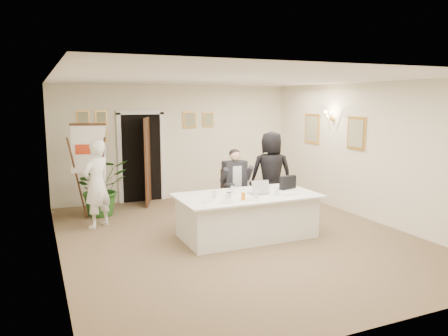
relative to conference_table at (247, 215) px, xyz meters
name	(u,v)px	position (x,y,z in m)	size (l,w,h in m)	color
floor	(236,236)	(-0.18, 0.07, -0.39)	(7.00, 7.00, 0.00)	brown
ceiling	(237,79)	(-0.18, 0.07, 2.41)	(6.00, 7.00, 0.02)	white
wall_back	(176,142)	(-0.18, 3.57, 1.01)	(6.00, 0.10, 2.80)	white
wall_front	(381,203)	(-0.18, -3.43, 1.01)	(6.00, 0.10, 2.80)	white
wall_left	(55,171)	(-3.18, 0.07, 1.01)	(0.10, 7.00, 2.80)	white
wall_right	(370,152)	(2.82, 0.07, 1.01)	(0.10, 7.00, 2.80)	white
doorway	(144,159)	(-1.06, 3.39, 0.65)	(1.14, 0.86, 2.20)	black
pictures_back_wall	(144,125)	(-0.98, 3.54, 1.46)	(3.40, 0.06, 0.80)	#E7AC4E
pictures_right_wall	(332,131)	(2.79, 1.27, 1.36)	(0.06, 2.20, 0.80)	#E7AC4E
wall_sconce	(330,115)	(2.72, 1.27, 1.71)	(0.20, 0.30, 0.24)	gold
conference_table	(247,215)	(0.00, 0.00, 0.00)	(2.50, 1.34, 0.78)	silver
seated_man	(236,185)	(0.27, 1.05, 0.35)	(0.64, 0.68, 1.49)	black
flip_chart	(91,176)	(-2.41, 2.34, 0.50)	(0.70, 0.52, 1.94)	#32210F
standing_man	(97,184)	(-2.38, 1.67, 0.46)	(0.62, 0.41, 1.71)	white
standing_woman	(271,174)	(1.13, 1.12, 0.51)	(0.88, 0.57, 1.80)	black
potted_palm	(101,188)	(-2.18, 2.57, 0.20)	(1.08, 0.93, 1.20)	#24531B
laptop	(257,186)	(0.22, 0.02, 0.52)	(0.32, 0.35, 0.28)	#B7BABC
laptop_bag	(288,182)	(0.93, 0.14, 0.51)	(0.36, 0.10, 0.25)	black
paper_stack	(289,193)	(0.72, -0.24, 0.40)	(0.29, 0.20, 0.03)	white
plate_left	(208,202)	(-0.85, -0.25, 0.39)	(0.22, 0.22, 0.01)	white
plate_mid	(227,202)	(-0.57, -0.39, 0.39)	(0.24, 0.24, 0.01)	white
plate_near	(254,199)	(-0.08, -0.41, 0.39)	(0.24, 0.24, 0.01)	white
glass_a	(214,194)	(-0.65, -0.05, 0.45)	(0.06, 0.06, 0.14)	silver
glass_b	(257,195)	(-0.01, -0.37, 0.45)	(0.07, 0.07, 0.14)	silver
glass_c	(277,192)	(0.46, -0.27, 0.45)	(0.07, 0.07, 0.14)	silver
glass_d	(232,190)	(-0.22, 0.15, 0.45)	(0.06, 0.06, 0.14)	silver
oj_glass	(243,196)	(-0.25, -0.36, 0.45)	(0.07, 0.07, 0.13)	orange
steel_jug	(229,195)	(-0.43, -0.16, 0.44)	(0.10, 0.10, 0.11)	silver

